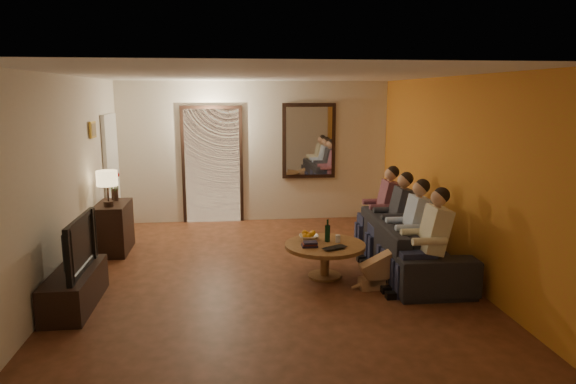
{
  "coord_description": "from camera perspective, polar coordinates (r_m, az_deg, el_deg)",
  "views": [
    {
      "loc": [
        -0.49,
        -6.53,
        2.37
      ],
      "look_at": [
        0.3,
        0.3,
        1.05
      ],
      "focal_mm": 32.0,
      "sensor_mm": 36.0,
      "label": 1
    }
  ],
  "objects": [
    {
      "name": "right_wall",
      "position": [
        7.26,
        17.82,
        1.87
      ],
      "size": [
        0.02,
        6.0,
        2.6
      ],
      "primitive_type": "cube",
      "color": "beige",
      "rests_on": "floor"
    },
    {
      "name": "person_c",
      "position": [
        7.4,
        11.95,
        -3.21
      ],
      "size": [
        0.6,
        0.4,
        1.2
      ],
      "primitive_type": null,
      "color": "tan",
      "rests_on": "sofa"
    },
    {
      "name": "person_b",
      "position": [
        6.85,
        13.53,
        -4.41
      ],
      "size": [
        0.6,
        0.4,
        1.2
      ],
      "primitive_type": null,
      "color": "tan",
      "rests_on": "sofa"
    },
    {
      "name": "white_door",
      "position": [
        9.15,
        -18.96,
        1.79
      ],
      "size": [
        0.06,
        0.85,
        2.04
      ],
      "primitive_type": "cube",
      "color": "white",
      "rests_on": "floor"
    },
    {
      "name": "sofa",
      "position": [
        7.22,
        13.38,
        -5.65
      ],
      "size": [
        2.44,
        1.0,
        0.71
      ],
      "primitive_type": "imported",
      "rotation": [
        0.0,
        0.0,
        1.55
      ],
      "color": "black",
      "rests_on": "floor"
    },
    {
      "name": "mirror_glass",
      "position": [
        9.61,
        2.37,
        5.68
      ],
      "size": [
        0.86,
        0.02,
        1.26
      ],
      "primitive_type": "cube",
      "color": "white",
      "rests_on": "back_wall"
    },
    {
      "name": "door_trim",
      "position": [
        9.59,
        -8.39,
        2.85
      ],
      "size": [
        1.12,
        0.04,
        2.22
      ],
      "primitive_type": "cube",
      "color": "black",
      "rests_on": "floor"
    },
    {
      "name": "bowl",
      "position": [
        6.89,
        2.32,
        -5.05
      ],
      "size": [
        0.26,
        0.26,
        0.06
      ],
      "primitive_type": "imported",
      "color": "white",
      "rests_on": "coffee_table"
    },
    {
      "name": "dog",
      "position": [
        6.47,
        10.17,
        -8.17
      ],
      "size": [
        0.58,
        0.28,
        0.56
      ],
      "primitive_type": null,
      "rotation": [
        0.0,
        0.0,
        0.07
      ],
      "color": "#966445",
      "rests_on": "floor"
    },
    {
      "name": "art_canvas",
      "position": [
        8.09,
        -20.78,
        6.49
      ],
      "size": [
        0.01,
        0.22,
        0.18
      ],
      "primitive_type": "cube",
      "color": "brown",
      "rests_on": "left_wall"
    },
    {
      "name": "framed_art",
      "position": [
        8.09,
        -20.89,
        6.48
      ],
      "size": [
        0.03,
        0.28,
        0.24
      ],
      "primitive_type": "cube",
      "color": "#B28C33",
      "rests_on": "left_wall"
    },
    {
      "name": "tv_stand",
      "position": [
        6.36,
        -22.58,
        -9.89
      ],
      "size": [
        0.45,
        1.24,
        0.41
      ],
      "primitive_type": "cube",
      "color": "black",
      "rests_on": "floor"
    },
    {
      "name": "wine_glass",
      "position": [
        6.79,
        5.56,
        -5.18
      ],
      "size": [
        0.06,
        0.06,
        0.1
      ],
      "primitive_type": "cylinder",
      "color": "silver",
      "rests_on": "coffee_table"
    },
    {
      "name": "laptop",
      "position": [
        6.47,
        5.47,
        -6.32
      ],
      "size": [
        0.39,
        0.34,
        0.03
      ],
      "primitive_type": "imported",
      "rotation": [
        0.0,
        0.0,
        0.48
      ],
      "color": "black",
      "rests_on": "coffee_table"
    },
    {
      "name": "dresser",
      "position": [
        8.21,
        -18.8,
        -3.77
      ],
      "size": [
        0.45,
        0.84,
        0.75
      ],
      "primitive_type": "cube",
      "color": "black",
      "rests_on": "floor"
    },
    {
      "name": "ceiling",
      "position": [
        6.55,
        -2.37,
        12.88
      ],
      "size": [
        5.0,
        6.0,
        0.01
      ],
      "primitive_type": "cube",
      "color": "white",
      "rests_on": "back_wall"
    },
    {
      "name": "floor",
      "position": [
        6.96,
        -2.2,
        -9.04
      ],
      "size": [
        5.0,
        6.0,
        0.01
      ],
      "primitive_type": "cube",
      "color": "#492813",
      "rests_on": "ground"
    },
    {
      "name": "mirror_frame",
      "position": [
        9.64,
        2.34,
        5.69
      ],
      "size": [
        1.0,
        0.05,
        1.4
      ],
      "primitive_type": "cube",
      "color": "black",
      "rests_on": "back_wall"
    },
    {
      "name": "left_wall",
      "position": [
        6.91,
        -23.42,
        1.07
      ],
      "size": [
        0.02,
        6.0,
        2.6
      ],
      "primitive_type": "cube",
      "color": "beige",
      "rests_on": "floor"
    },
    {
      "name": "back_wall",
      "position": [
        9.6,
        -3.63,
        4.46
      ],
      "size": [
        5.0,
        0.02,
        2.6
      ],
      "primitive_type": "cube",
      "color": "beige",
      "rests_on": "floor"
    },
    {
      "name": "wine_bottle",
      "position": [
        6.78,
        4.41,
        -4.25
      ],
      "size": [
        0.07,
        0.07,
        0.31
      ],
      "primitive_type": null,
      "color": "black",
      "rests_on": "coffee_table"
    },
    {
      "name": "tv",
      "position": [
        6.2,
        -22.93,
        -5.42
      ],
      "size": [
        1.08,
        0.14,
        0.62
      ],
      "primitive_type": "imported",
      "rotation": [
        0.0,
        0.0,
        1.57
      ],
      "color": "black",
      "rests_on": "tv_stand"
    },
    {
      "name": "book_stack",
      "position": [
        6.58,
        2.41,
        -5.79
      ],
      "size": [
        0.2,
        0.15,
        0.07
      ],
      "primitive_type": null,
      "color": "black",
      "rests_on": "coffee_table"
    },
    {
      "name": "person_d",
      "position": [
        7.95,
        10.6,
        -2.17
      ],
      "size": [
        0.6,
        0.4,
        1.2
      ],
      "primitive_type": null,
      "color": "tan",
      "rests_on": "sofa"
    },
    {
      "name": "person_a",
      "position": [
        6.31,
        15.39,
        -5.82
      ],
      "size": [
        0.6,
        0.4,
        1.2
      ],
      "primitive_type": null,
      "color": "tan",
      "rests_on": "sofa"
    },
    {
      "name": "front_wall",
      "position": [
        3.72,
        1.23,
        -5.87
      ],
      "size": [
        5.0,
        0.02,
        2.6
      ],
      "primitive_type": "cube",
      "color": "beige",
      "rests_on": "floor"
    },
    {
      "name": "flower_vase",
      "position": [
        8.3,
        -18.73,
        0.59
      ],
      "size": [
        0.14,
        0.14,
        0.44
      ],
      "primitive_type": null,
      "color": "red",
      "rests_on": "dresser"
    },
    {
      "name": "coffee_table",
      "position": [
        6.79,
        4.11,
        -7.58
      ],
      "size": [
        1.34,
        1.34,
        0.45
      ],
      "primitive_type": "cylinder",
      "rotation": [
        0.0,
        0.0,
        0.33
      ],
      "color": "brown",
      "rests_on": "floor"
    },
    {
      "name": "kitchen_doorway",
      "position": [
        9.6,
        -8.39,
        2.86
      ],
      "size": [
        1.0,
        0.06,
        2.1
      ],
      "primitive_type": "cube",
      "color": "#FFE0A5",
      "rests_on": "floor"
    },
    {
      "name": "fridge_glimpse",
      "position": [
        9.63,
        -6.87,
        2.01
      ],
      "size": [
        0.45,
        0.03,
        1.7
      ],
      "primitive_type": "cube",
      "color": "silver",
      "rests_on": "floor"
    },
    {
      "name": "oranges",
      "position": [
        6.87,
        2.33,
        -4.5
      ],
      "size": [
        0.2,
        0.2,
        0.08
      ],
      "primitive_type": null,
      "color": "orange",
      "rests_on": "bowl"
    },
    {
      "name": "orange_accent",
      "position": [
        7.25,
        17.75,
        1.87
      ],
      "size": [
        0.01,
        6.0,
        2.6
      ],
      "primitive_type": "cube",
      "color": "orange",
      "rests_on": "right_wall"
    },
    {
      "name": "table_lamp",
      "position": [
        7.87,
        -19.41,
        0.37
      ],
      "size": [
        0.3,
        0.3,
        0.54
      ],
      "primitive_type": null,
      "color": "beige",
      "rests_on": "dresser"
    }
  ]
}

